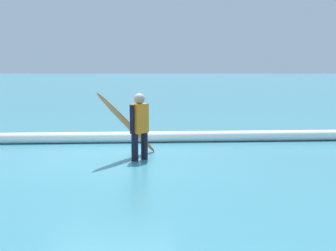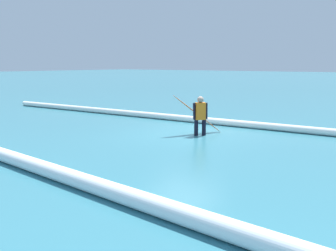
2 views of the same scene
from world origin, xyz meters
The scene contains 4 objects.
ground_plane centered at (0.00, 0.00, 0.00)m, with size 196.58×196.58×0.00m, color teal.
surfer centered at (-0.58, -0.15, 0.75)m, with size 0.37×0.44×1.36m.
surfboard centered at (-0.32, -0.36, 0.70)m, with size 1.23×1.70×1.43m.
wave_crest_foreground centered at (2.62, -2.26, 0.13)m, with size 0.27×0.27×19.82m, color white.
Camera 2 is at (-7.22, 10.44, 2.48)m, focal length 39.12 mm.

